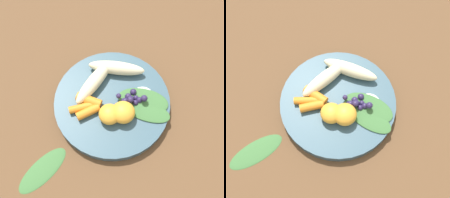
% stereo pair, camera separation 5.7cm
% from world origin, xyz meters
% --- Properties ---
extents(ground_plane, '(2.40, 2.40, 0.00)m').
position_xyz_m(ground_plane, '(0.00, 0.00, 0.00)').
color(ground_plane, brown).
extents(bowl, '(0.25, 0.25, 0.02)m').
position_xyz_m(bowl, '(0.00, 0.00, 0.01)').
color(bowl, '#385666').
rests_on(bowl, ground_plane).
extents(banana_peeled_left, '(0.12, 0.08, 0.03)m').
position_xyz_m(banana_peeled_left, '(-0.03, -0.04, 0.04)').
color(banana_peeled_left, beige).
rests_on(banana_peeled_left, bowl).
extents(banana_peeled_right, '(0.03, 0.12, 0.03)m').
position_xyz_m(banana_peeled_right, '(-0.07, -0.00, 0.04)').
color(banana_peeled_right, beige).
rests_on(banana_peeled_right, bowl).
extents(orange_segment_near, '(0.05, 0.05, 0.04)m').
position_xyz_m(orange_segment_near, '(0.03, 0.03, 0.04)').
color(orange_segment_near, '#F4A833').
rests_on(orange_segment_near, bowl).
extents(orange_segment_far, '(0.04, 0.04, 0.03)m').
position_xyz_m(orange_segment_far, '(0.04, 0.00, 0.04)').
color(orange_segment_far, '#F4A833').
rests_on(orange_segment_far, bowl).
extents(carrot_front, '(0.03, 0.06, 0.02)m').
position_xyz_m(carrot_front, '(0.01, -0.05, 0.03)').
color(carrot_front, orange).
rests_on(carrot_front, bowl).
extents(carrot_mid_left, '(0.04, 0.06, 0.02)m').
position_xyz_m(carrot_mid_left, '(0.02, -0.06, 0.03)').
color(carrot_mid_left, orange).
rests_on(carrot_mid_left, bowl).
extents(carrot_mid_right, '(0.04, 0.05, 0.02)m').
position_xyz_m(carrot_mid_right, '(0.03, -0.05, 0.03)').
color(carrot_mid_right, orange).
rests_on(carrot_mid_right, bowl).
extents(blueberry_pile, '(0.05, 0.07, 0.03)m').
position_xyz_m(blueberry_pile, '(-0.01, 0.04, 0.03)').
color(blueberry_pile, '#2D234C').
rests_on(blueberry_pile, bowl).
extents(coconut_shred_patch, '(0.05, 0.05, 0.00)m').
position_xyz_m(coconut_shred_patch, '(-0.02, 0.06, 0.02)').
color(coconut_shred_patch, white).
rests_on(coconut_shred_patch, bowl).
extents(kale_leaf_left, '(0.07, 0.11, 0.00)m').
position_xyz_m(kale_leaf_left, '(0.01, 0.07, 0.03)').
color(kale_leaf_left, '#3D7038').
rests_on(kale_leaf_left, bowl).
extents(kale_leaf_right, '(0.07, 0.11, 0.00)m').
position_xyz_m(kale_leaf_right, '(-0.01, 0.07, 0.03)').
color(kale_leaf_right, '#3D7038').
rests_on(kale_leaf_right, bowl).
extents(kale_leaf_stray, '(0.12, 0.10, 0.01)m').
position_xyz_m(kale_leaf_stray, '(0.16, -0.12, 0.00)').
color(kale_leaf_stray, '#3D7038').
rests_on(kale_leaf_stray, ground_plane).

